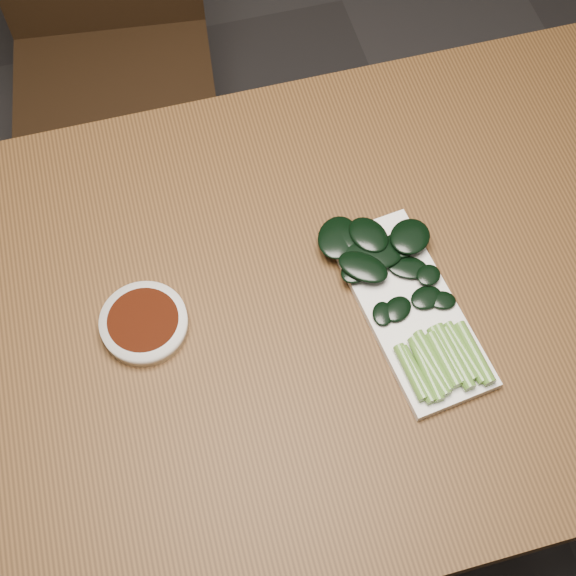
{
  "coord_description": "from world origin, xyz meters",
  "views": [
    {
      "loc": [
        -0.11,
        -0.49,
        1.76
      ],
      "look_at": [
        0.03,
        0.02,
        0.76
      ],
      "focal_mm": 50.0,
      "sensor_mm": 36.0,
      "label": 1
    }
  ],
  "objects_px": {
    "table": "(271,331)",
    "gai_lan": "(400,294)",
    "sauce_bowl": "(144,323)",
    "serving_plate": "(410,309)",
    "chair_far": "(109,52)"
  },
  "relations": [
    {
      "from": "sauce_bowl",
      "to": "serving_plate",
      "type": "relative_size",
      "value": 0.38
    },
    {
      "from": "table",
      "to": "sauce_bowl",
      "type": "relative_size",
      "value": 11.63
    },
    {
      "from": "chair_far",
      "to": "serving_plate",
      "type": "relative_size",
      "value": 2.84
    },
    {
      "from": "serving_plate",
      "to": "table",
      "type": "bearing_deg",
      "value": 164.36
    },
    {
      "from": "table",
      "to": "chair_far",
      "type": "distance_m",
      "value": 0.84
    },
    {
      "from": "sauce_bowl",
      "to": "gai_lan",
      "type": "xyz_separation_m",
      "value": [
        0.35,
        -0.05,
        0.01
      ]
    },
    {
      "from": "table",
      "to": "gai_lan",
      "type": "bearing_deg",
      "value": -11.31
    },
    {
      "from": "sauce_bowl",
      "to": "gai_lan",
      "type": "height_order",
      "value": "gai_lan"
    },
    {
      "from": "serving_plate",
      "to": "gai_lan",
      "type": "xyz_separation_m",
      "value": [
        -0.01,
        0.02,
        0.02
      ]
    },
    {
      "from": "sauce_bowl",
      "to": "gai_lan",
      "type": "bearing_deg",
      "value": -8.59
    },
    {
      "from": "sauce_bowl",
      "to": "serving_plate",
      "type": "distance_m",
      "value": 0.37
    },
    {
      "from": "table",
      "to": "serving_plate",
      "type": "xyz_separation_m",
      "value": [
        0.19,
        -0.05,
        0.08
      ]
    },
    {
      "from": "chair_far",
      "to": "serving_plate",
      "type": "bearing_deg",
      "value": -61.73
    },
    {
      "from": "sauce_bowl",
      "to": "gai_lan",
      "type": "relative_size",
      "value": 0.38
    },
    {
      "from": "table",
      "to": "chair_far",
      "type": "relative_size",
      "value": 1.57
    }
  ]
}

